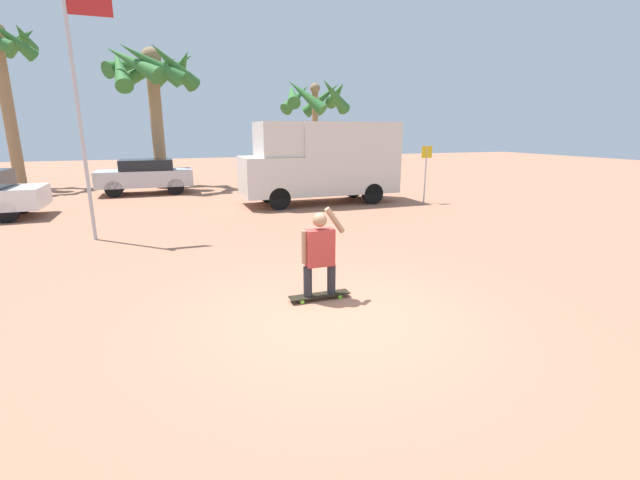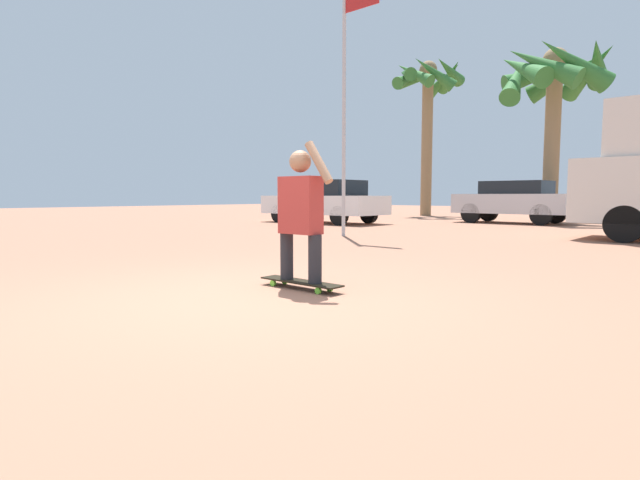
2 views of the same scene
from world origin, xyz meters
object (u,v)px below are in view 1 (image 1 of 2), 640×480
palm_tree_near_van (315,98)px  palm_tree_center_background (152,73)px  person_skateboarder (320,250)px  flagpole (81,96)px  skateboard (320,295)px  street_sign (426,166)px  camper_van (323,160)px  parked_car_silver (146,175)px

palm_tree_near_van → palm_tree_center_background: 8.03m
person_skateboarder → flagpole: size_ratio=0.24×
skateboard → street_sign: (7.12, 7.79, 1.32)m
person_skateboarder → street_sign: 10.57m
flagpole → camper_van: bearing=24.8°
parked_car_silver → flagpole: flagpole is taller
person_skateboarder → parked_car_silver: bearing=102.0°
camper_van → street_sign: 3.92m
parked_car_silver → flagpole: (-0.94, -8.38, 2.70)m
skateboard → flagpole: 7.76m
skateboard → palm_tree_near_van: palm_tree_near_van is taller
person_skateboarder → palm_tree_center_background: bearing=98.4°
skateboard → street_sign: 10.64m
person_skateboarder → flagpole: (-3.94, 5.73, 2.65)m
parked_car_silver → palm_tree_near_van: size_ratio=0.72×
flagpole → palm_tree_near_van: bearing=47.7°
person_skateboarder → street_sign: bearing=47.6°
camper_van → street_sign: (3.66, -1.36, -0.24)m
parked_car_silver → palm_tree_near_van: 9.58m
palm_tree_center_background → flagpole: (-1.60, -10.18, -1.75)m
flagpole → street_sign: (11.06, 2.06, -2.11)m
camper_van → palm_tree_center_background: size_ratio=0.90×
person_skateboarder → street_sign: size_ratio=0.68×
flagpole → street_sign: 11.45m
skateboard → palm_tree_near_van: bearing=70.9°
skateboard → person_skateboarder: person_skateboarder is taller
camper_van → palm_tree_center_background: palm_tree_center_background is taller
palm_tree_near_van → flagpole: size_ratio=0.90×
camper_van → palm_tree_center_background: (-5.79, 6.76, 3.62)m
palm_tree_center_background → street_sign: size_ratio=3.05×
palm_tree_center_background → flagpole: 10.46m
skateboard → palm_tree_center_background: (-2.34, 15.91, 5.18)m
person_skateboarder → camper_van: (3.45, 9.15, 0.78)m
palm_tree_center_background → person_skateboarder: bearing=-81.6°
parked_car_silver → skateboard: bearing=-78.0°
street_sign → palm_tree_center_background: bearing=139.3°
flagpole → street_sign: bearing=10.6°
palm_tree_near_van → street_sign: bearing=-80.0°
person_skateboarder → parked_car_silver: (-3.00, 14.11, -0.05)m
skateboard → street_sign: street_sign is taller
palm_tree_near_van → flagpole: bearing=-132.3°
palm_tree_near_van → street_sign: size_ratio=2.53×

